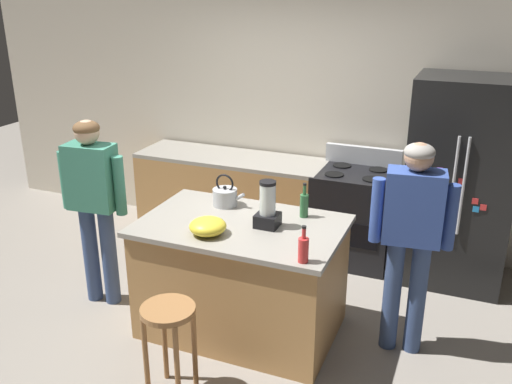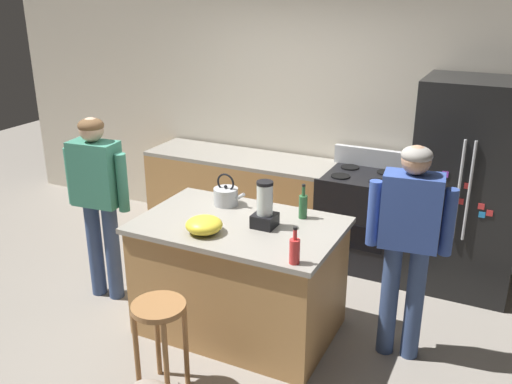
{
  "view_description": "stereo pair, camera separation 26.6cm",
  "coord_description": "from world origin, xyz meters",
  "px_view_note": "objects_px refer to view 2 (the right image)",
  "views": [
    {
      "loc": [
        1.58,
        -3.56,
        2.64
      ],
      "look_at": [
        0.0,
        0.3,
        1.07
      ],
      "focal_mm": 39.4,
      "sensor_mm": 36.0,
      "label": 1
    },
    {
      "loc": [
        1.82,
        -3.45,
        2.64
      ],
      "look_at": [
        0.0,
        0.3,
        1.07
      ],
      "focal_mm": 39.4,
      "sensor_mm": 36.0,
      "label": 2
    }
  ],
  "objects_px": {
    "refrigerator": "(468,188)",
    "person_by_island_left": "(98,192)",
    "bottle_soda": "(295,250)",
    "mixing_bowl": "(204,225)",
    "blender_appliance": "(265,208)",
    "tea_kettle": "(226,196)",
    "person_by_sink_right": "(409,234)",
    "stove_range": "(361,218)",
    "kitchen_island": "(239,276)",
    "bottle_olive_oil": "(303,206)",
    "bar_stool": "(160,324)"
  },
  "relations": [
    {
      "from": "tea_kettle",
      "to": "person_by_island_left",
      "type": "bearing_deg",
      "value": -160.64
    },
    {
      "from": "kitchen_island",
      "to": "stove_range",
      "type": "relative_size",
      "value": 1.4
    },
    {
      "from": "bottle_olive_oil",
      "to": "tea_kettle",
      "type": "xyz_separation_m",
      "value": [
        -0.67,
        -0.02,
        -0.02
      ]
    },
    {
      "from": "kitchen_island",
      "to": "tea_kettle",
      "type": "distance_m",
      "value": 0.67
    },
    {
      "from": "refrigerator",
      "to": "person_by_island_left",
      "type": "distance_m",
      "value": 3.19
    },
    {
      "from": "bottle_olive_oil",
      "to": "bottle_soda",
      "type": "distance_m",
      "value": 0.75
    },
    {
      "from": "refrigerator",
      "to": "bottle_olive_oil",
      "type": "height_order",
      "value": "refrigerator"
    },
    {
      "from": "kitchen_island",
      "to": "blender_appliance",
      "type": "bearing_deg",
      "value": 7.76
    },
    {
      "from": "blender_appliance",
      "to": "bottle_soda",
      "type": "distance_m",
      "value": 0.61
    },
    {
      "from": "bottle_olive_oil",
      "to": "person_by_sink_right",
      "type": "bearing_deg",
      "value": -6.2
    },
    {
      "from": "blender_appliance",
      "to": "bottle_soda",
      "type": "bearing_deg",
      "value": -46.38
    },
    {
      "from": "refrigerator",
      "to": "bottle_soda",
      "type": "xyz_separation_m",
      "value": [
        -0.85,
        -1.91,
        0.07
      ]
    },
    {
      "from": "person_by_island_left",
      "to": "refrigerator",
      "type": "bearing_deg",
      "value": 29.54
    },
    {
      "from": "person_by_island_left",
      "to": "bottle_soda",
      "type": "height_order",
      "value": "person_by_island_left"
    },
    {
      "from": "stove_range",
      "to": "person_by_island_left",
      "type": "xyz_separation_m",
      "value": [
        -1.84,
        -1.6,
        0.51
      ]
    },
    {
      "from": "mixing_bowl",
      "to": "tea_kettle",
      "type": "distance_m",
      "value": 0.57
    },
    {
      "from": "person_by_island_left",
      "to": "person_by_sink_right",
      "type": "xyz_separation_m",
      "value": [
        2.52,
        0.29,
        0.01
      ]
    },
    {
      "from": "mixing_bowl",
      "to": "blender_appliance",
      "type": "bearing_deg",
      "value": 39.71
    },
    {
      "from": "kitchen_island",
      "to": "mixing_bowl",
      "type": "relative_size",
      "value": 5.67
    },
    {
      "from": "stove_range",
      "to": "bar_stool",
      "type": "relative_size",
      "value": 1.64
    },
    {
      "from": "stove_range",
      "to": "tea_kettle",
      "type": "distance_m",
      "value": 1.57
    },
    {
      "from": "kitchen_island",
      "to": "bar_stool",
      "type": "distance_m",
      "value": 0.9
    },
    {
      "from": "blender_appliance",
      "to": "stove_range",
      "type": "bearing_deg",
      "value": 77.3
    },
    {
      "from": "kitchen_island",
      "to": "tea_kettle",
      "type": "height_order",
      "value": "tea_kettle"
    },
    {
      "from": "bottle_soda",
      "to": "tea_kettle",
      "type": "bearing_deg",
      "value": 141.74
    },
    {
      "from": "person_by_sink_right",
      "to": "bar_stool",
      "type": "height_order",
      "value": "person_by_sink_right"
    },
    {
      "from": "refrigerator",
      "to": "person_by_island_left",
      "type": "relative_size",
      "value": 1.17
    },
    {
      "from": "person_by_island_left",
      "to": "bar_stool",
      "type": "xyz_separation_m",
      "value": [
        1.17,
        -0.82,
        -0.46
      ]
    },
    {
      "from": "kitchen_island",
      "to": "bottle_soda",
      "type": "bearing_deg",
      "value": -33.49
    },
    {
      "from": "person_by_sink_right",
      "to": "bottle_olive_oil",
      "type": "height_order",
      "value": "person_by_sink_right"
    },
    {
      "from": "person_by_island_left",
      "to": "mixing_bowl",
      "type": "bearing_deg",
      "value": -9.48
    },
    {
      "from": "bottle_soda",
      "to": "mixing_bowl",
      "type": "bearing_deg",
      "value": 168.97
    },
    {
      "from": "mixing_bowl",
      "to": "kitchen_island",
      "type": "bearing_deg",
      "value": 60.97
    },
    {
      "from": "person_by_sink_right",
      "to": "stove_range",
      "type": "bearing_deg",
      "value": 117.6
    },
    {
      "from": "refrigerator",
      "to": "tea_kettle",
      "type": "height_order",
      "value": "refrigerator"
    },
    {
      "from": "person_by_island_left",
      "to": "bottle_olive_oil",
      "type": "xyz_separation_m",
      "value": [
        1.69,
        0.38,
        0.04
      ]
    },
    {
      "from": "stove_range",
      "to": "blender_appliance",
      "type": "xyz_separation_m",
      "value": [
        -0.34,
        -1.5,
        0.6
      ]
    },
    {
      "from": "bottle_olive_oil",
      "to": "blender_appliance",
      "type": "bearing_deg",
      "value": -125.15
    },
    {
      "from": "kitchen_island",
      "to": "bar_stool",
      "type": "relative_size",
      "value": 2.3
    },
    {
      "from": "bottle_olive_oil",
      "to": "person_by_island_left",
      "type": "bearing_deg",
      "value": -167.47
    },
    {
      "from": "refrigerator",
      "to": "bottle_olive_oil",
      "type": "relative_size",
      "value": 6.86
    },
    {
      "from": "bar_stool",
      "to": "mixing_bowl",
      "type": "height_order",
      "value": "mixing_bowl"
    },
    {
      "from": "tea_kettle",
      "to": "person_by_sink_right",
      "type": "bearing_deg",
      "value": -2.85
    },
    {
      "from": "kitchen_island",
      "to": "bottle_olive_oil",
      "type": "bearing_deg",
      "value": 37.41
    },
    {
      "from": "refrigerator",
      "to": "bar_stool",
      "type": "height_order",
      "value": "refrigerator"
    },
    {
      "from": "bottle_soda",
      "to": "bottle_olive_oil",
      "type": "bearing_deg",
      "value": 107.33
    },
    {
      "from": "bottle_soda",
      "to": "blender_appliance",
      "type": "bearing_deg",
      "value": 133.62
    },
    {
      "from": "kitchen_island",
      "to": "refrigerator",
      "type": "distance_m",
      "value": 2.16
    },
    {
      "from": "stove_range",
      "to": "person_by_island_left",
      "type": "height_order",
      "value": "person_by_island_left"
    },
    {
      "from": "bottle_olive_oil",
      "to": "tea_kettle",
      "type": "relative_size",
      "value": 1.0
    }
  ]
}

